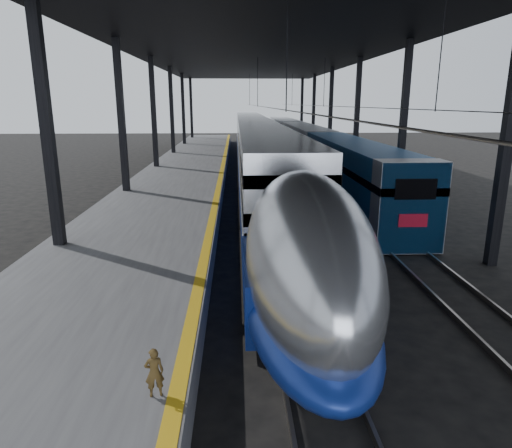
{
  "coord_description": "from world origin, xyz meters",
  "views": [
    {
      "loc": [
        0.34,
        -10.39,
        5.74
      ],
      "look_at": [
        0.95,
        3.62,
        2.0
      ],
      "focal_mm": 32.0,
      "sensor_mm": 36.0,
      "label": 1
    }
  ],
  "objects": [
    {
      "name": "tgv_train",
      "position": [
        2.0,
        27.36,
        2.02
      ],
      "size": [
        3.01,
        65.2,
        4.32
      ],
      "color": "#ACAFB4",
      "rests_on": "ground"
    },
    {
      "name": "ground",
      "position": [
        0.0,
        0.0,
        0.0
      ],
      "size": [
        160.0,
        160.0,
        0.0
      ],
      "primitive_type": "plane",
      "color": "black",
      "rests_on": "ground"
    },
    {
      "name": "platform",
      "position": [
        -3.5,
        20.0,
        0.5
      ],
      "size": [
        6.0,
        80.0,
        1.0
      ],
      "primitive_type": "cube",
      "color": "#4C4C4F",
      "rests_on": "ground"
    },
    {
      "name": "second_train",
      "position": [
        7.0,
        33.33,
        1.84
      ],
      "size": [
        2.63,
        56.05,
        3.63
      ],
      "color": "navy",
      "rests_on": "ground"
    },
    {
      "name": "yellow_strip",
      "position": [
        -0.7,
        20.0,
        1.0
      ],
      "size": [
        0.3,
        80.0,
        0.01
      ],
      "primitive_type": "cube",
      "color": "gold",
      "rests_on": "platform"
    },
    {
      "name": "child",
      "position": [
        -1.05,
        -3.69,
        1.44
      ],
      "size": [
        0.36,
        0.28,
        0.87
      ],
      "primitive_type": "imported",
      "rotation": [
        0.0,
        0.0,
        3.39
      ],
      "color": "#463417",
      "rests_on": "platform"
    },
    {
      "name": "canopy",
      "position": [
        1.9,
        20.0,
        9.12
      ],
      "size": [
        18.0,
        75.0,
        9.47
      ],
      "color": "black",
      "rests_on": "ground"
    },
    {
      "name": "rails",
      "position": [
        4.5,
        20.0,
        0.08
      ],
      "size": [
        6.52,
        80.0,
        0.16
      ],
      "color": "slate",
      "rests_on": "ground"
    }
  ]
}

